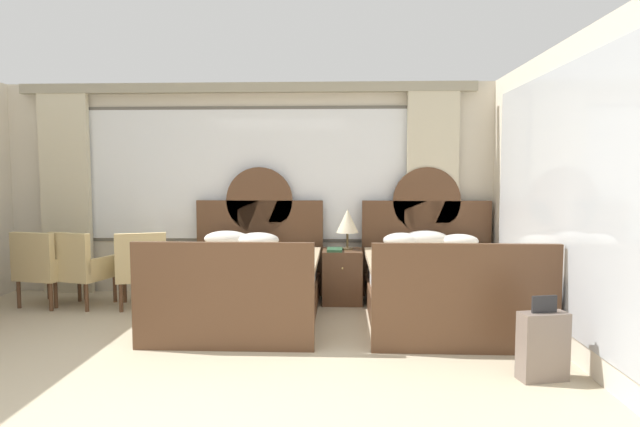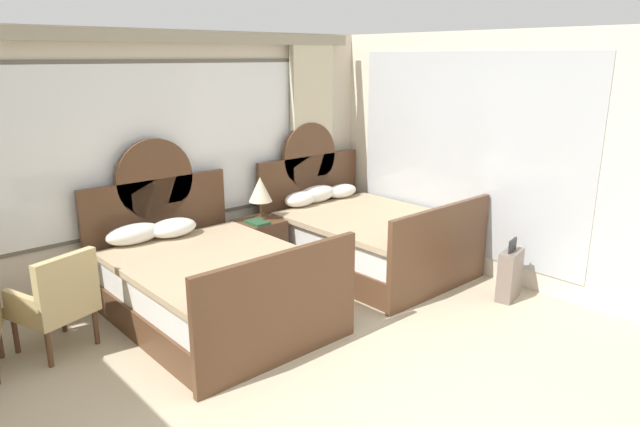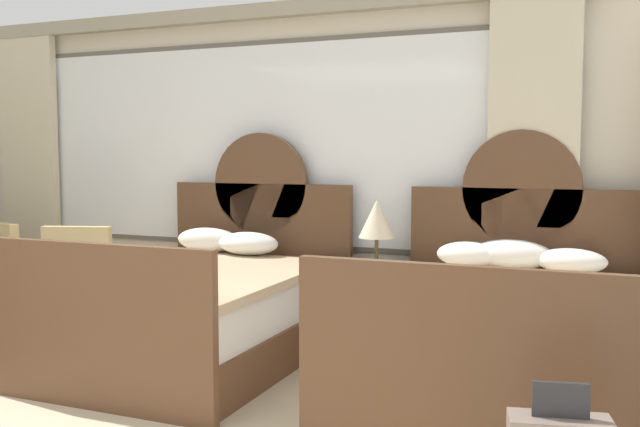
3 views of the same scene
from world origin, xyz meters
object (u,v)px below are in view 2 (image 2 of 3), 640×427
table_lamp_on_nightstand (260,190)px  bed_near_mirror (364,237)px  nightstand_between_beds (260,247)px  book_on_nightstand (257,222)px  armchair_by_window_left (57,299)px  bed_near_window (210,283)px  suitcase_on_floor (510,275)px

table_lamp_on_nightstand → bed_near_mirror: bearing=-34.9°
nightstand_between_beds → book_on_nightstand: bearing=-134.1°
bed_near_mirror → armchair_by_window_left: (-3.36, 0.32, 0.10)m
nightstand_between_beds → book_on_nightstand: (-0.09, -0.09, 0.33)m
bed_near_window → book_on_nightstand: 1.15m
bed_near_mirror → table_lamp_on_nightstand: 1.35m
bed_near_window → table_lamp_on_nightstand: bearing=32.0°
bed_near_window → book_on_nightstand: bearing=30.1°
table_lamp_on_nightstand → armchair_by_window_left: bearing=-171.1°
bed_near_window → armchair_by_window_left: 1.31m
bed_near_mirror → armchair_by_window_left: 3.38m
bed_near_window → bed_near_mirror: 2.10m
armchair_by_window_left → suitcase_on_floor: size_ratio=1.37×
armchair_by_window_left → book_on_nightstand: bearing=6.0°
suitcase_on_floor → nightstand_between_beds: bearing=123.3°
book_on_nightstand → suitcase_on_floor: size_ratio=0.40×
bed_near_window → table_lamp_on_nightstand: size_ratio=4.44×
bed_near_window → armchair_by_window_left: bed_near_window is taller
armchair_by_window_left → bed_near_window: bearing=-14.4°
nightstand_between_beds → suitcase_on_floor: size_ratio=0.99×
book_on_nightstand → armchair_by_window_left: bearing=-174.0°
table_lamp_on_nightstand → book_on_nightstand: 0.38m
table_lamp_on_nightstand → armchair_by_window_left: (-2.37, -0.37, -0.50)m
bed_near_window → table_lamp_on_nightstand: 1.45m
bed_near_mirror → table_lamp_on_nightstand: bed_near_mirror is taller
book_on_nightstand → armchair_by_window_left: armchair_by_window_left is taller
table_lamp_on_nightstand → armchair_by_window_left: table_lamp_on_nightstand is taller
nightstand_between_beds → bed_near_mirror: bearing=-31.6°
bed_near_window → nightstand_between_beds: (1.05, 0.65, -0.05)m
table_lamp_on_nightstand → suitcase_on_floor: size_ratio=0.75×
table_lamp_on_nightstand → nightstand_between_beds: bearing=-143.2°
nightstand_between_beds → armchair_by_window_left: 2.34m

